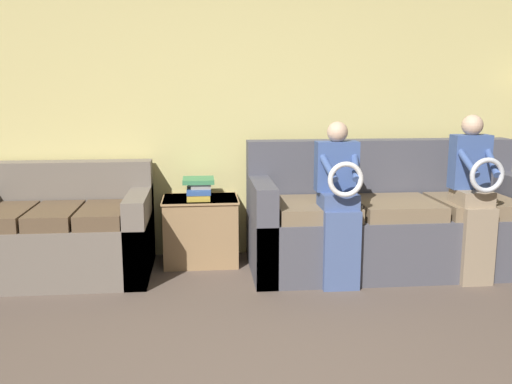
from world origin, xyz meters
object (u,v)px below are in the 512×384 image
object	(u,v)px
side_shelf	(201,230)
child_left_seated	(339,197)
child_right_seated	(474,191)
couch_side	(61,235)
couch_main	(389,223)
book_stack	(199,188)

from	to	relation	value
side_shelf	child_left_seated	bearing A→B (deg)	-32.13
child_left_seated	child_right_seated	distance (m)	1.02
couch_side	child_left_seated	distance (m)	2.15
child_left_seated	child_right_seated	bearing A→B (deg)	0.21
child_right_seated	couch_side	bearing A→B (deg)	171.97
couch_side	side_shelf	size ratio (longest dim) A/B	2.23
couch_side	child_right_seated	size ratio (longest dim) A/B	1.11
child_right_seated	couch_main	bearing A→B (deg)	143.91
book_stack	child_left_seated	bearing A→B (deg)	-31.67
couch_side	child_left_seated	size ratio (longest dim) A/B	1.15
couch_main	side_shelf	world-z (taller)	couch_main
couch_side	side_shelf	bearing A→B (deg)	9.86
couch_main	child_right_seated	world-z (taller)	child_right_seated
couch_side	book_stack	distance (m)	1.13
couch_main	child_left_seated	distance (m)	0.70
book_stack	couch_side	bearing A→B (deg)	-170.38
child_right_seated	side_shelf	world-z (taller)	child_right_seated
couch_side	side_shelf	world-z (taller)	couch_side
side_shelf	book_stack	distance (m)	0.35
child_left_seated	side_shelf	world-z (taller)	child_left_seated
couch_side	child_right_seated	bearing A→B (deg)	-8.03
child_right_seated	book_stack	bearing A→B (deg)	163.03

